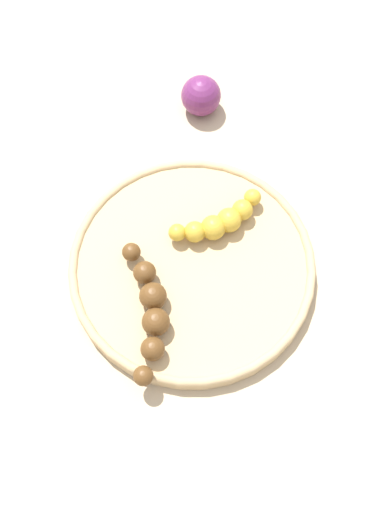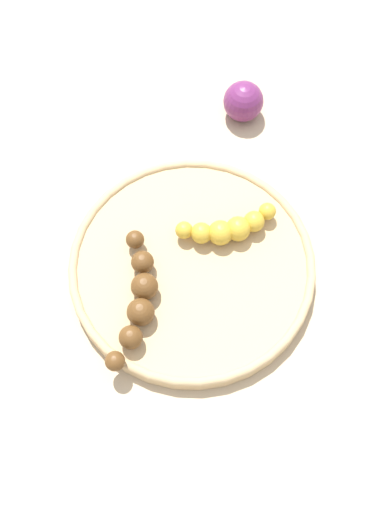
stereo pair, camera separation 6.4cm
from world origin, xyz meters
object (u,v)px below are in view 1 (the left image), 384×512
Objects in this scene: fruit_bowl at (192,266)px; banana_overripe at (150,309)px; plum_purple at (201,96)px; banana_spotted at (220,221)px.

banana_overripe is at bearing -30.90° from fruit_bowl.
plum_purple is (-0.30, 0.03, -0.01)m from banana_overripe.
plum_purple reaches higher than banana_overripe.
fruit_bowl is 1.78× the size of banana_overripe.
plum_purple is at bearing 71.67° from banana_overripe.
banana_spotted is (-0.11, 0.07, -0.00)m from banana_overripe.
plum_purple is (-0.24, -0.01, 0.01)m from fruit_bowl.
banana_spotted is 1.97× the size of plum_purple.
plum_purple is at bearing 158.14° from banana_spotted.
banana_overripe is 0.13m from banana_spotted.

